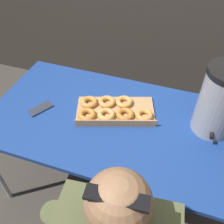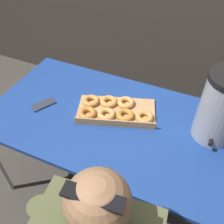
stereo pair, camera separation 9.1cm
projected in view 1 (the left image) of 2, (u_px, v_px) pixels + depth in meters
ground_plane at (112, 183)px, 2.02m from camera, size 12.00×12.00×0.00m
folding_table at (112, 124)px, 1.53m from camera, size 1.51×0.82×0.75m
donut_box at (113, 110)px, 1.52m from camera, size 0.53×0.39×0.05m
coffee_urn at (220, 101)px, 1.31m from camera, size 0.23×0.26×0.43m
cell_phone at (41, 108)px, 1.56m from camera, size 0.13×0.16×0.01m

